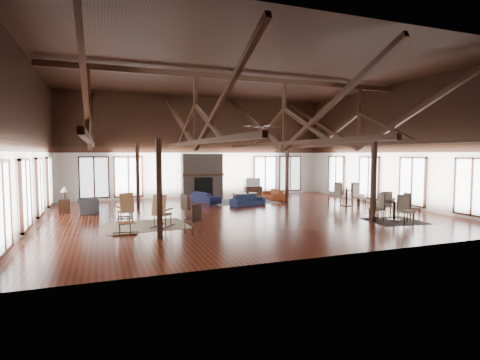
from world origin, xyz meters
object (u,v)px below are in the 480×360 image
object	(u,v)px
armchair	(88,206)
tv_console	(253,191)
cafe_table_far	(347,195)
sofa_orange	(273,195)
cafe_table_near	(394,207)
sofa_navy_left	(206,197)
sofa_navy_front	(248,200)
coffee_table	(245,194)

from	to	relation	value
armchair	tv_console	bearing A→B (deg)	-69.71
armchair	cafe_table_far	distance (m)	12.17
sofa_orange	cafe_table_near	world-z (taller)	cafe_table_near
cafe_table_near	tv_console	bearing A→B (deg)	99.45
sofa_navy_left	cafe_table_far	world-z (taller)	cafe_table_far
sofa_navy_front	sofa_navy_left	world-z (taller)	sofa_navy_left
cafe_table_near	sofa_navy_left	bearing A→B (deg)	125.29
sofa_navy_left	armchair	size ratio (longest dim) A/B	1.94
sofa_navy_left	tv_console	bearing A→B (deg)	-73.69
sofa_navy_left	sofa_orange	bearing A→B (deg)	-107.88
sofa_navy_left	tv_console	distance (m)	4.53
coffee_table	tv_console	size ratio (longest dim) A/B	1.17
sofa_navy_left	cafe_table_near	bearing A→B (deg)	-161.87
sofa_navy_front	sofa_navy_left	size ratio (longest dim) A/B	0.92
coffee_table	cafe_table_far	bearing A→B (deg)	-37.65
armchair	sofa_orange	bearing A→B (deg)	-83.67
coffee_table	cafe_table_far	xyz separation A→B (m)	(4.23, -3.13, 0.14)
tv_console	armchair	bearing A→B (deg)	-155.44
sofa_navy_front	sofa_orange	bearing A→B (deg)	22.19
sofa_navy_front	cafe_table_far	world-z (taller)	cafe_table_far
tv_console	cafe_table_far	bearing A→B (deg)	-67.93
sofa_navy_left	cafe_table_near	size ratio (longest dim) A/B	0.95
sofa_navy_front	cafe_table_far	xyz separation A→B (m)	(4.59, -1.82, 0.30)
sofa_orange	armchair	size ratio (longest dim) A/B	1.89
sofa_navy_left	coffee_table	xyz separation A→B (m)	(2.04, -0.52, 0.14)
sofa_navy_front	armchair	size ratio (longest dim) A/B	1.80
sofa_orange	cafe_table_far	xyz separation A→B (m)	(2.34, -3.60, 0.28)
cafe_table_far	sofa_navy_left	bearing A→B (deg)	149.78
sofa_navy_left	cafe_table_near	world-z (taller)	cafe_table_near
cafe_table_near	sofa_orange	bearing A→B (deg)	101.44
sofa_orange	coffee_table	bearing A→B (deg)	-70.12
sofa_orange	cafe_table_near	bearing A→B (deg)	17.34
coffee_table	cafe_table_near	world-z (taller)	cafe_table_near
tv_console	sofa_navy_left	bearing A→B (deg)	-146.52
coffee_table	cafe_table_far	size ratio (longest dim) A/B	0.58
tv_console	sofa_navy_front	bearing A→B (deg)	-115.79
sofa_navy_front	cafe_table_near	distance (m)	7.03
coffee_table	armchair	bearing A→B (deg)	-171.37
sofa_navy_front	armchair	distance (m)	7.45
sofa_orange	armchair	xyz separation A→B (m)	(-9.69, -1.81, 0.05)
coffee_table	sofa_orange	bearing A→B (deg)	12.84
coffee_table	cafe_table_near	bearing A→B (deg)	-65.65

